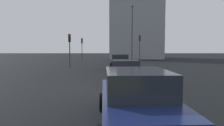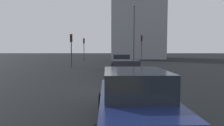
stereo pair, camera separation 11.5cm
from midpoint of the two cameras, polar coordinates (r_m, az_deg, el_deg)
The scene contains 9 objects.
ground_plane at distance 11.16m, azimuth -4.67°, elevation -7.71°, with size 160.00×160.00×0.20m, color black.
car_black_left_lead at distance 19.95m, azimuth 2.75°, elevation 0.06°, with size 4.31×2.00×1.60m.
car_red_left_second at distance 12.41m, azimuth 4.16°, elevation -2.67°, with size 4.32×2.03×1.48m.
car_navy_left_third at distance 5.68m, azimuth 6.85°, elevation -10.34°, with size 4.87×2.19×1.62m.
traffic_light_near_left at distance 32.49m, azimuth 8.43°, elevation 5.67°, with size 0.32×0.29×4.28m.
traffic_light_near_right at distance 23.72m, azimuth -11.29°, elevation 5.45°, with size 0.33×0.31×3.82m.
traffic_light_far_left at distance 35.92m, azimuth -7.83°, elevation 5.18°, with size 0.33×0.31×3.96m.
street_lamp_kerbside at distance 32.95m, azimuth 6.32°, elevation 9.36°, with size 0.56×0.36×9.03m.
building_facade_left at distance 45.76m, azimuth 6.93°, elevation 12.19°, with size 10.90×10.87×17.21m, color gray.
Camera 2 is at (-10.88, -1.05, 2.19)m, focal length 32.42 mm.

